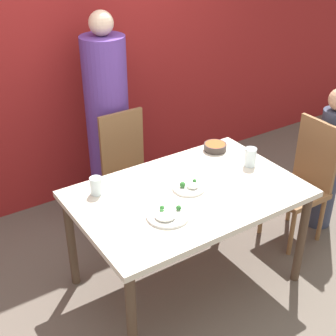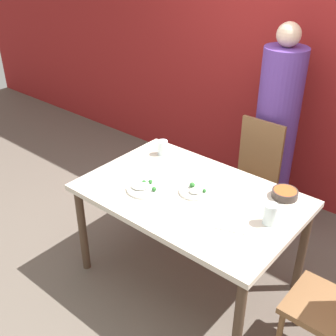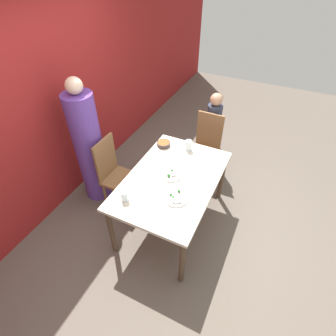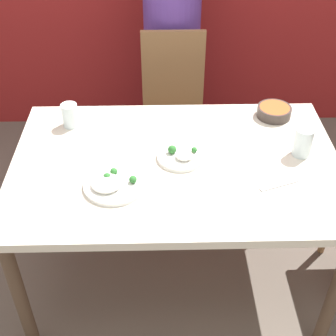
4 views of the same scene
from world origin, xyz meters
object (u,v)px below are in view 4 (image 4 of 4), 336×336
person_adult (172,45)px  glass_water_tall (303,142)px  chair_adult_spot (173,111)px  plate_rice_adult (113,184)px  bowl_curry (274,111)px

person_adult → glass_water_tall: bearing=-64.0°
glass_water_tall → chair_adult_spot: bearing=124.9°
person_adult → plate_rice_adult: bearing=-102.1°
person_adult → bowl_curry: size_ratio=10.03×
plate_rice_adult → glass_water_tall: size_ratio=1.93×
chair_adult_spot → bowl_curry: bearing=-43.5°
person_adult → bowl_curry: 0.95m
person_adult → glass_water_tall: person_adult is taller
plate_rice_adult → person_adult: bearing=77.9°
plate_rice_adult → glass_water_tall: bearing=13.8°
person_adult → bowl_curry: bearing=-58.6°
bowl_curry → person_adult: bearing=121.4°
person_adult → chair_adult_spot: bearing=-90.0°
plate_rice_adult → bowl_curry: bearing=34.2°
chair_adult_spot → glass_water_tall: bearing=-55.1°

